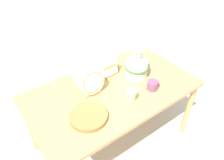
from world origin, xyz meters
TOP-DOWN VIEW (x-y plane):
  - ground_plane at (0.00, 0.00)m, footprint 14.00×14.00m
  - display_table at (0.00, 0.00)m, footprint 1.54×0.88m
  - ceramic_vase at (0.31, 0.03)m, footprint 0.24×0.24m
  - dish_rack_round_plates at (-0.17, 0.10)m, footprint 0.23×0.19m
  - dish_rack_square_plates at (0.09, 0.24)m, footprint 0.18×0.18m
  - wicker_charger_stack at (-0.35, -0.17)m, footprint 0.30×0.30m
  - mug_sage_glaze at (0.07, -0.19)m, footprint 0.11×0.10m
  - mug_plum_glaze at (0.30, -0.21)m, footprint 0.11×0.10m

SIDE VIEW (x-z plane):
  - ground_plane at x=0.00m, z-range 0.00..0.00m
  - display_table at x=0.00m, z-range 0.29..1.03m
  - wicker_charger_stack at x=-0.35m, z-range 0.74..0.77m
  - mug_sage_glaze at x=0.07m, z-range 0.74..0.82m
  - mug_plum_glaze at x=0.30m, z-range 0.74..0.82m
  - dish_rack_square_plates at x=0.09m, z-range 0.71..0.91m
  - dish_rack_round_plates at x=-0.17m, z-range 0.72..0.97m
  - ceramic_vase at x=0.31m, z-range 0.71..1.02m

